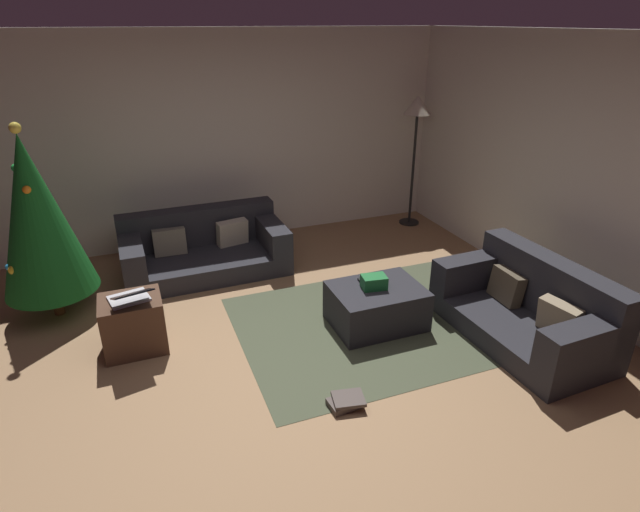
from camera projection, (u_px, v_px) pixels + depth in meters
The scene contains 14 objects.
ground_plane at pixel (285, 373), 4.28m from camera, with size 6.40×6.40×0.00m, color #93704C.
rear_partition at pixel (205, 141), 6.40m from camera, with size 6.40×0.12×2.60m, color silver.
corner_partition at pixel (605, 183), 4.77m from camera, with size 0.12×6.40×2.60m, color silver.
couch_left at pixel (204, 248), 5.99m from camera, with size 1.83×0.98×0.67m.
couch_right at pixel (529, 309), 4.68m from camera, with size 0.91×1.64×0.73m.
ottoman at pixel (376, 306), 4.90m from camera, with size 0.85×0.64×0.39m, color #26262B.
gift_box at pixel (374, 282), 4.80m from camera, with size 0.23×0.16×0.12m, color #19662D.
tv_remote at pixel (363, 282), 4.90m from camera, with size 0.05×0.16×0.02m, color black.
christmas_tree at pixel (36, 216), 4.72m from camera, with size 0.85×0.85×1.88m.
side_table at pixel (133, 324), 4.52m from camera, with size 0.52×0.44×0.49m, color #4C3323.
laptop at pixel (130, 297), 4.34m from camera, with size 0.40×0.48×0.19m.
book_stack at pixel (346, 402), 3.90m from camera, with size 0.29×0.24×0.08m.
corner_lamp at pixel (417, 116), 6.81m from camera, with size 0.36×0.36×1.78m.
area_rug at pixel (375, 323), 4.98m from camera, with size 2.60×2.00×0.01m, color #434A34.
Camera 1 is at (-0.99, -3.35, 2.68)m, focal length 28.95 mm.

